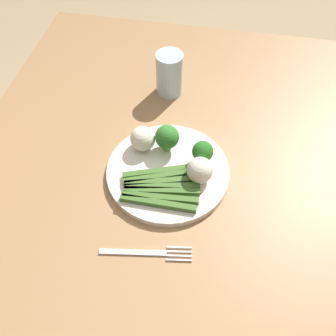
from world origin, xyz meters
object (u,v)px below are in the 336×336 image
at_px(dining_table, 180,227).
at_px(broccoli_left, 167,137).
at_px(fork, 147,253).
at_px(broccoli_front, 203,152).
at_px(plate, 168,172).
at_px(cauliflower_back, 143,139).
at_px(asparagus_bundle, 160,187).
at_px(water_glass, 169,74).
at_px(cauliflower_edge, 200,170).

relative_size(dining_table, broccoli_left, 19.52).
bearing_deg(fork, broccoli_front, 63.70).
distance_m(dining_table, plate, 0.14).
height_order(broccoli_front, cauliflower_back, same).
relative_size(broccoli_front, broccoli_left, 0.86).
bearing_deg(asparagus_bundle, cauliflower_back, 107.89).
relative_size(plate, broccoli_front, 4.73).
distance_m(asparagus_bundle, water_glass, 0.30).
xyz_separation_m(dining_table, plate, (-0.06, -0.04, 0.12)).
bearing_deg(plate, dining_table, 32.47).
distance_m(broccoli_front, water_glass, 0.24).
bearing_deg(broccoli_left, fork, 2.00).
bearing_deg(cauliflower_edge, broccoli_front, -179.62).
height_order(broccoli_front, cauliflower_edge, same).
height_order(dining_table, cauliflower_edge, cauliflower_edge).
bearing_deg(cauliflower_edge, asparagus_bundle, -60.58).
bearing_deg(asparagus_bundle, plate, 71.35).
distance_m(dining_table, fork, 0.17).
bearing_deg(plate, asparagus_bundle, -6.85).
relative_size(dining_table, cauliflower_edge, 22.84).
xyz_separation_m(plate, asparagus_bundle, (0.05, -0.01, 0.01)).
bearing_deg(broccoli_front, water_glass, -153.61).
bearing_deg(broccoli_left, asparagus_bundle, 3.43).
bearing_deg(asparagus_bundle, cauliflower_edge, 17.62).
relative_size(cauliflower_edge, fork, 0.32).
bearing_deg(asparagus_bundle, dining_table, -23.23).
relative_size(asparagus_bundle, cauliflower_edge, 3.03).
bearing_deg(dining_table, asparagus_bundle, -101.43).
distance_m(cauliflower_back, cauliflower_edge, 0.14).
height_order(dining_table, plate, plate).
bearing_deg(water_glass, asparagus_bundle, 7.07).
xyz_separation_m(plate, broccoli_front, (-0.03, 0.06, 0.04)).
height_order(broccoli_left, cauliflower_edge, broccoli_left).
height_order(cauliflower_edge, fork, cauliflower_edge).
relative_size(broccoli_front, cauliflower_back, 1.01).
bearing_deg(broccoli_front, fork, -17.72).
distance_m(cauliflower_edge, water_glass, 0.28).
xyz_separation_m(asparagus_bundle, cauliflower_back, (-0.10, -0.06, 0.02)).
relative_size(cauliflower_back, fork, 0.31).
xyz_separation_m(dining_table, asparagus_bundle, (-0.01, -0.04, 0.13)).
height_order(cauliflower_back, water_glass, water_glass).
height_order(asparagus_bundle, cauliflower_back, cauliflower_back).
bearing_deg(plate, broccoli_left, -167.47).
bearing_deg(dining_table, fork, -18.62).
relative_size(broccoli_left, water_glass, 0.58).
xyz_separation_m(cauliflower_edge, water_glass, (-0.26, -0.11, 0.01)).
bearing_deg(fork, asparagus_bundle, 82.27).
bearing_deg(cauliflower_edge, plate, -98.53).
bearing_deg(cauliflower_back, plate, 51.53).
distance_m(broccoli_front, cauliflower_back, 0.13).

